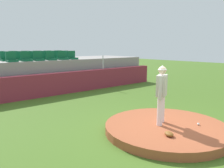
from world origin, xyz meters
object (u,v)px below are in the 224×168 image
at_px(pitcher, 162,90).
at_px(stadium_chair_16, 48,56).
at_px(stadium_chair_11, 65,56).
at_px(baseball, 198,124).
at_px(stadium_chair_6, 6,58).
at_px(stadium_chair_10, 55,56).
at_px(stadium_chair_4, 62,57).
at_px(stadium_chair_2, 38,58).
at_px(stadium_chair_7, 20,58).
at_px(stadium_chair_0, 12,59).
at_px(stadium_chair_1, 26,58).
at_px(stadium_chair_5, 72,57).
at_px(stadium_chair_13, 14,57).
at_px(stadium_chair_12, 1,57).
at_px(stadium_chair_17, 59,56).
at_px(stadium_chair_8, 32,57).
at_px(fielding_glove, 169,134).
at_px(stadium_chair_15, 38,56).
at_px(stadium_chair_14, 26,57).
at_px(stadium_chair_9, 44,57).
at_px(stadium_chair_3, 51,57).

bearing_deg(pitcher, stadium_chair_16, 56.24).
bearing_deg(stadium_chair_11, baseball, 83.43).
distance_m(stadium_chair_6, stadium_chair_10, 2.78).
bearing_deg(stadium_chair_4, stadium_chair_2, -0.63).
bearing_deg(stadium_chair_7, stadium_chair_0, 52.30).
height_order(pitcher, stadium_chair_1, stadium_chair_1).
distance_m(stadium_chair_5, stadium_chair_13, 3.31).
relative_size(baseball, stadium_chair_12, 0.15).
bearing_deg(stadium_chair_17, pitcher, 79.28).
bearing_deg(stadium_chair_6, stadium_chair_5, 165.41).
xyz_separation_m(stadium_chair_10, stadium_chair_12, (-2.79, 0.90, 0.00)).
bearing_deg(stadium_chair_12, stadium_chair_2, 128.09).
bearing_deg(stadium_chair_0, stadium_chair_17, -153.02).
height_order(stadium_chair_5, stadium_chair_16, same).
xyz_separation_m(stadium_chair_8, stadium_chair_17, (2.14, 0.87, 0.00)).
height_order(fielding_glove, stadium_chair_4, stadium_chair_4).
bearing_deg(stadium_chair_7, baseball, 99.96).
height_order(stadium_chair_6, stadium_chair_12, same).
xyz_separation_m(stadium_chair_1, stadium_chair_10, (2.06, 0.91, 0.00)).
relative_size(stadium_chair_2, stadium_chair_15, 1.00).
xyz_separation_m(stadium_chair_6, stadium_chair_10, (2.78, -0.01, 0.00)).
height_order(stadium_chair_8, stadium_chair_14, same).
relative_size(stadium_chair_10, stadium_chair_13, 1.00).
xyz_separation_m(stadium_chair_6, stadium_chair_17, (3.52, 0.86, 0.00)).
bearing_deg(stadium_chair_12, stadium_chair_1, 111.91).
xyz_separation_m(pitcher, stadium_chair_9, (0.39, 8.71, 0.66)).
bearing_deg(stadium_chair_1, stadium_chair_2, -177.45).
xyz_separation_m(baseball, stadium_chair_10, (0.37, 9.54, 1.62)).
bearing_deg(stadium_chair_8, fielding_glove, 88.23).
height_order(stadium_chair_3, stadium_chair_14, same).
relative_size(stadium_chair_3, stadium_chair_13, 1.00).
bearing_deg(stadium_chair_8, stadium_chair_3, 128.65).
height_order(stadium_chair_15, stadium_chair_16, same).
bearing_deg(stadium_chair_7, stadium_chair_5, 161.72).
height_order(stadium_chair_7, stadium_chair_10, same).
distance_m(stadium_chair_2, stadium_chair_15, 1.92).
bearing_deg(stadium_chair_9, stadium_chair_1, 33.09).
height_order(baseball, stadium_chair_10, stadium_chair_10).
relative_size(stadium_chair_4, stadium_chair_9, 1.00).
relative_size(stadium_chair_3, stadium_chair_9, 1.00).
height_order(stadium_chair_5, stadium_chair_10, same).
distance_m(stadium_chair_5, stadium_chair_9, 1.63).
bearing_deg(stadium_chair_15, stadium_chair_5, 127.13).
bearing_deg(stadium_chair_1, pitcher, 97.17).
xyz_separation_m(pitcher, fielding_glove, (-0.61, -0.73, -0.95)).
bearing_deg(stadium_chair_11, stadium_chair_5, 88.14).
bearing_deg(stadium_chair_5, stadium_chair_4, 0.49).
bearing_deg(stadium_chair_11, stadium_chair_16, -51.18).
height_order(stadium_chair_7, stadium_chair_8, same).
bearing_deg(stadium_chair_7, stadium_chair_16, -157.59).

